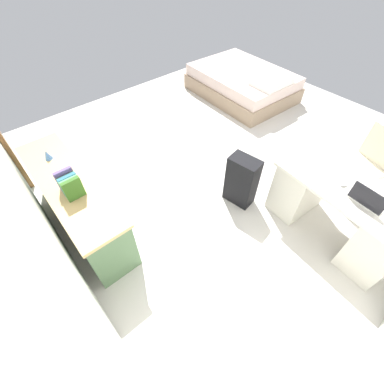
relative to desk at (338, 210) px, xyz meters
The scene contains 11 objects.
ground_plane 1.56m from the desk, ahead, with size 6.11×6.11×0.00m, color beige.
wall_back 3.07m from the desk, 58.74° to the left, with size 4.92×0.10×2.73m, color silver.
desk is the anchor object (origin of this frame).
office_chair 0.81m from the desk, 80.23° to the right, with size 0.57×0.57×0.94m.
credenza 2.86m from the desk, 47.41° to the left, with size 1.80×0.48×0.73m.
bed 3.31m from the desk, 30.12° to the right, with size 1.96×1.48×0.58m.
suitcase_black 1.09m from the desk, 22.60° to the left, with size 0.36×0.22×0.67m, color black.
laptop 0.44m from the desk, 154.39° to the left, with size 0.33×0.24×0.21m.
computer_mouse 0.38m from the desk, 13.72° to the left, with size 0.06×0.10×0.03m, color white.
book_row 2.78m from the desk, 50.22° to the left, with size 0.24×0.17×0.24m.
figurine_small 3.21m from the desk, 41.39° to the left, with size 0.08×0.08×0.11m, color #4C7FBF.
Camera 1 is at (-1.82, 2.41, 2.63)m, focal length 24.58 mm.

